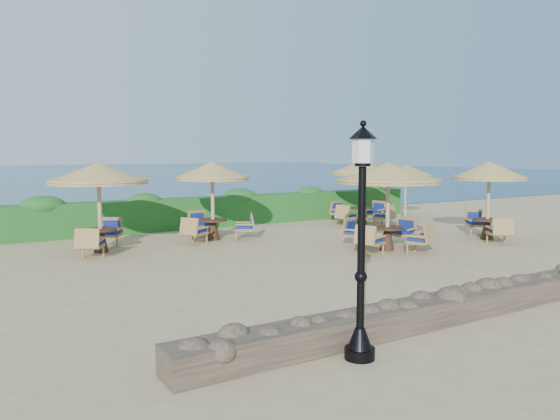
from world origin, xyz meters
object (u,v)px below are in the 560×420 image
object	(u,v)px
cafe_set_0	(388,188)
cafe_set_4	(362,182)
extra_parasol	(406,170)
lamp_post	(361,252)
cafe_set_1	(489,183)
cafe_set_3	(212,186)
cafe_set_2	(99,184)

from	to	relation	value
cafe_set_0	cafe_set_4	distance (m)	5.98
cafe_set_0	extra_parasol	bearing A→B (deg)	42.07
lamp_post	cafe_set_1	distance (m)	12.34
lamp_post	extra_parasol	xyz separation A→B (m)	(12.60, 12.00, 0.62)
lamp_post	extra_parasol	bearing A→B (deg)	43.60
cafe_set_1	cafe_set_3	world-z (taller)	same
cafe_set_2	cafe_set_4	bearing A→B (deg)	4.57
extra_parasol	cafe_set_4	world-z (taller)	cafe_set_4
cafe_set_3	cafe_set_4	distance (m)	6.92
cafe_set_2	lamp_post	bearing A→B (deg)	-83.95
cafe_set_0	cafe_set_3	bearing A→B (deg)	129.02
lamp_post	cafe_set_2	xyz separation A→B (m)	(-1.12, 10.56, 0.48)
cafe_set_0	cafe_set_3	xyz separation A→B (m)	(-3.68, 4.55, -0.07)
extra_parasol	cafe_set_0	size ratio (longest dim) A/B	0.77
extra_parasol	cafe_set_3	world-z (taller)	cafe_set_3
cafe_set_1	cafe_set_2	world-z (taller)	same
lamp_post	cafe_set_3	xyz separation A→B (m)	(2.68, 10.92, 0.28)
cafe_set_1	cafe_set_3	size ratio (longest dim) A/B	0.99
extra_parasol	cafe_set_3	distance (m)	9.98
cafe_set_2	extra_parasol	bearing A→B (deg)	6.01
lamp_post	extra_parasol	world-z (taller)	lamp_post
lamp_post	cafe_set_4	distance (m)	14.91
cafe_set_0	cafe_set_3	distance (m)	5.85
cafe_set_3	cafe_set_4	world-z (taller)	same
lamp_post	cafe_set_3	distance (m)	11.25
cafe_set_0	cafe_set_1	distance (m)	4.33
cafe_set_3	extra_parasol	bearing A→B (deg)	6.20
lamp_post	cafe_set_2	bearing A→B (deg)	96.05
extra_parasol	cafe_set_4	xyz separation A→B (m)	(-3.01, -0.59, -0.41)
cafe_set_0	cafe_set_4	world-z (taller)	same
cafe_set_2	cafe_set_3	bearing A→B (deg)	5.50
extra_parasol	cafe_set_2	distance (m)	13.80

